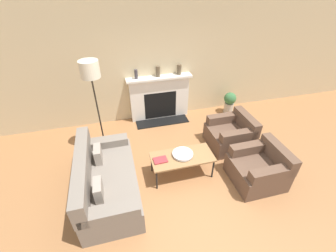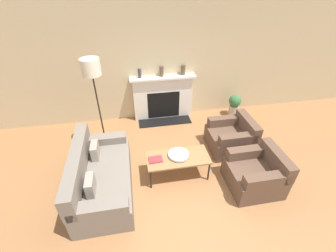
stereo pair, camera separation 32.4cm
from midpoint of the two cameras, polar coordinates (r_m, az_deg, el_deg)
ground_plane at (r=4.32m, az=2.81°, el=-15.11°), size 18.00×18.00×0.00m
wall_back at (r=5.67m, az=-4.92°, el=15.54°), size 18.00×0.06×2.90m
fireplace at (r=5.90m, az=-3.72°, el=7.03°), size 1.64×0.59×1.16m
couch at (r=4.16m, az=-17.81°, el=-13.15°), size 0.94×1.84×0.88m
armchair_near at (r=4.48m, az=20.21°, el=-10.11°), size 0.89×0.86×0.74m
armchair_far at (r=5.17m, az=13.99°, el=-2.09°), size 0.89×0.86×0.74m
coffee_table at (r=4.23m, az=1.41°, el=-8.11°), size 1.17×0.54×0.46m
bowl at (r=4.21m, az=1.54°, el=-7.16°), size 0.39×0.39×0.05m
book at (r=4.12m, az=-4.24°, el=-8.68°), size 0.26×0.19×0.02m
floor_lamp at (r=4.52m, az=-20.97°, el=11.59°), size 0.36×0.36×1.99m
mantel_vase_left at (r=5.55m, az=-9.83°, el=12.82°), size 0.08×0.08×0.22m
mantel_vase_center_left at (r=5.61m, az=-4.29°, el=13.64°), size 0.11×0.11×0.26m
mantel_vase_center_right at (r=5.72m, az=1.16°, el=14.14°), size 0.11×0.11×0.25m
potted_plant at (r=6.38m, az=13.97°, el=5.98°), size 0.33×0.33×0.60m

